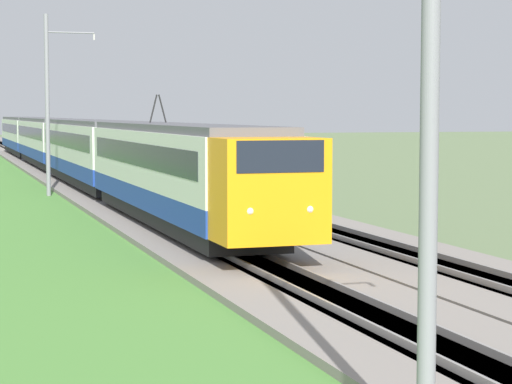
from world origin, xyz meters
TOP-DOWN VIEW (x-y plane):
  - ballast_main at (50.00, 0.00)m, footprint 240.00×4.40m
  - ballast_adjacent at (50.00, -4.54)m, footprint 240.00×4.40m
  - track_main at (50.00, 0.00)m, footprint 240.00×1.57m
  - track_adjacent at (50.00, -4.54)m, footprint 240.00×1.57m
  - passenger_train at (61.23, 0.00)m, footprint 85.72×2.89m
  - catenary_mast_near at (5.16, 2.67)m, footprint 0.22×2.56m
  - catenary_mast_mid at (46.13, 2.67)m, footprint 0.22×2.56m

SIDE VIEW (x-z plane):
  - ballast_main at x=50.00m, z-range 0.00..0.30m
  - ballast_adjacent at x=50.00m, z-range 0.00..0.30m
  - track_main at x=50.00m, z-range -0.07..0.38m
  - track_adjacent at x=50.00m, z-range -0.07..0.38m
  - passenger_train at x=61.23m, z-range -0.16..4.86m
  - catenary_mast_near at x=5.16m, z-range 0.14..9.12m
  - catenary_mast_mid at x=46.13m, z-range 0.15..9.42m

